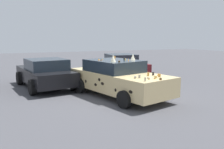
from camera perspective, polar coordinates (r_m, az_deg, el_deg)
ground_plane at (r=9.80m, az=1.61°, el=-5.10°), size 60.00×60.00×0.00m
art_car_decorated at (r=9.70m, az=1.38°, el=-0.84°), size 4.90×2.87×1.71m
parked_sedan_row_back_far at (r=11.71m, az=-15.56°, el=0.34°), size 4.37×2.44×1.37m
parked_sedan_behind_left at (r=14.82m, az=2.50°, el=2.31°), size 4.36×2.41×1.31m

